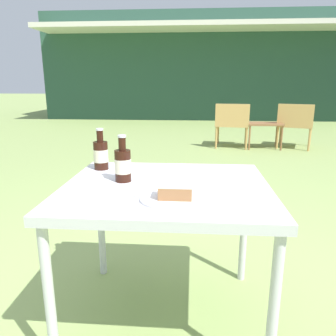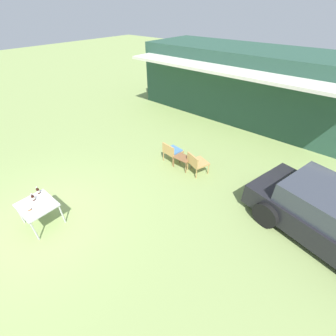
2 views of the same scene
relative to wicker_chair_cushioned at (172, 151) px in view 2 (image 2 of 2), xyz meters
name	(u,v)px [view 2 (image 2 of 2)]	position (x,y,z in m)	size (l,w,h in m)	color
ground_plane	(45,222)	(-0.79, -4.42, -0.46)	(60.00, 60.00, 0.00)	#8CA35B
cabin_building	(246,83)	(-0.07, 5.84, 1.10)	(10.21, 4.78, 3.08)	#284C3D
wicker_chair_cushioned	(172,151)	(0.00, 0.00, 0.00)	(0.63, 0.62, 0.77)	tan
wicker_chair_plain	(197,162)	(1.07, -0.02, 0.00)	(0.72, 0.71, 0.77)	tan
garden_side_table	(183,159)	(0.54, -0.07, -0.07)	(0.58, 0.40, 0.44)	brown
patio_table	(37,206)	(-0.79, -4.42, 0.16)	(0.90, 0.79, 0.68)	silver
cake_on_plate	(29,209)	(-0.76, -4.61, 0.25)	(0.22, 0.22, 0.07)	white
cola_bottle_near	(33,198)	(-1.00, -4.38, 0.31)	(0.07, 0.07, 0.21)	black
cola_bottle_far	(38,191)	(-1.15, -4.17, 0.31)	(0.07, 0.07, 0.21)	black
fork	(27,208)	(-0.85, -4.61, 0.23)	(0.16, 0.08, 0.01)	silver
loose_bottle_cap	(37,206)	(-0.72, -4.43, 0.23)	(0.03, 0.03, 0.01)	silver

